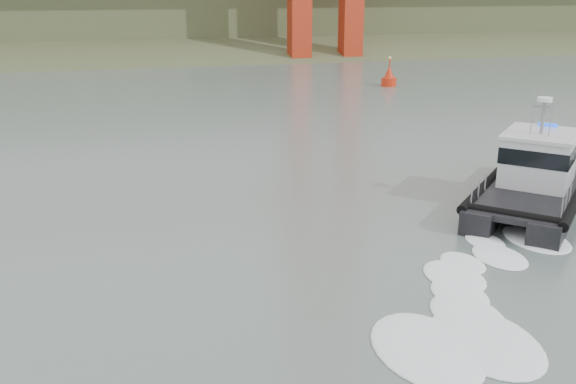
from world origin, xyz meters
name	(u,v)px	position (x,y,z in m)	size (l,w,h in m)	color
ground	(381,313)	(0.00, 0.00, 0.00)	(400.00, 400.00, 0.00)	slate
headlands	(153,3)	(0.00, 125.50, 7.05)	(500.00, 105.36, 27.12)	#3F4C2B
patrol_boat	(535,178)	(12.01, 8.72, 1.45)	(11.44, 11.49, 5.77)	black
nav_buoy	(389,78)	(20.91, 48.23, 0.91)	(1.66, 1.66, 3.46)	red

